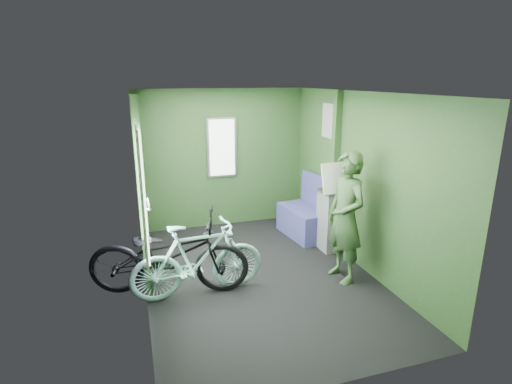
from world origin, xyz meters
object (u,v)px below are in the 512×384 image
passenger (346,217)px  waste_box (330,220)px  bench_seat (306,218)px  bicycle_mint (200,296)px  bicycle_black (171,292)px

passenger → waste_box: bearing=157.2°
passenger → bench_seat: 1.57m
bicycle_mint → passenger: size_ratio=0.95×
passenger → bench_seat: bearing=168.2°
waste_box → bench_seat: (-0.11, 0.60, -0.16)m
bicycle_black → bicycle_mint: (0.31, -0.19, 0.00)m
passenger → bench_seat: (0.15, 1.47, -0.53)m
bicycle_black → waste_box: size_ratio=2.06×
waste_box → bench_seat: bench_seat is taller
bicycle_black → bicycle_mint: bicycle_black is taller
waste_box → passenger: bearing=-106.9°
bicycle_mint → waste_box: waste_box is taller
waste_box → bicycle_black: bearing=-166.6°
bicycle_black → passenger: size_ratio=1.13×
passenger → waste_box: size_ratio=1.82×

